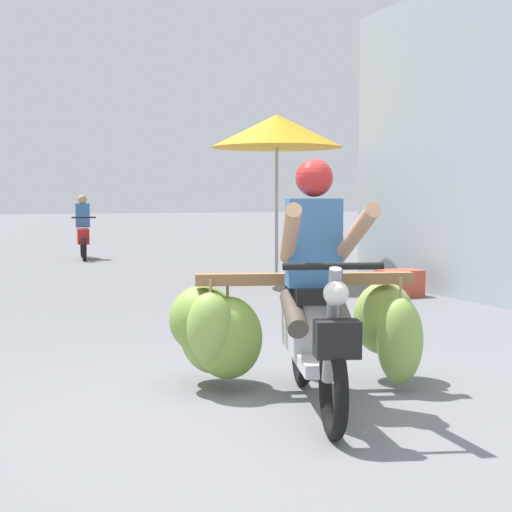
{
  "coord_description": "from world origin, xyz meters",
  "views": [
    {
      "loc": [
        -1.66,
        -3.97,
        1.34
      ],
      "look_at": [
        0.45,
        1.26,
        0.9
      ],
      "focal_mm": 53.11,
      "sensor_mm": 36.0,
      "label": 1
    }
  ],
  "objects_px": {
    "market_umbrella_near_shop": "(277,131)",
    "produce_crate": "(399,283)",
    "motorbike_distant_ahead_right": "(83,233)",
    "motorbike_main_loaded": "(281,321)"
  },
  "relations": [
    {
      "from": "motorbike_main_loaded",
      "to": "produce_crate",
      "type": "bearing_deg",
      "value": 48.76
    },
    {
      "from": "motorbike_distant_ahead_right",
      "to": "motorbike_main_loaded",
      "type": "bearing_deg",
      "value": -92.79
    },
    {
      "from": "market_umbrella_near_shop",
      "to": "produce_crate",
      "type": "xyz_separation_m",
      "value": [
        0.98,
        -1.94,
        -2.16
      ]
    },
    {
      "from": "motorbike_main_loaded",
      "to": "market_umbrella_near_shop",
      "type": "relative_size",
      "value": 0.78
    },
    {
      "from": "produce_crate",
      "to": "market_umbrella_near_shop",
      "type": "bearing_deg",
      "value": 116.73
    },
    {
      "from": "motorbike_distant_ahead_right",
      "to": "produce_crate",
      "type": "relative_size",
      "value": 2.89
    },
    {
      "from": "motorbike_distant_ahead_right",
      "to": "produce_crate",
      "type": "bearing_deg",
      "value": -69.48
    },
    {
      "from": "motorbike_distant_ahead_right",
      "to": "market_umbrella_near_shop",
      "type": "distance_m",
      "value": 6.54
    },
    {
      "from": "motorbike_main_loaded",
      "to": "motorbike_distant_ahead_right",
      "type": "height_order",
      "value": "motorbike_main_loaded"
    },
    {
      "from": "market_umbrella_near_shop",
      "to": "produce_crate",
      "type": "distance_m",
      "value": 3.06
    }
  ]
}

